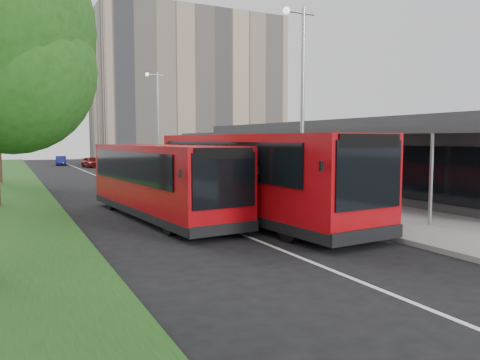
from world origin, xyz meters
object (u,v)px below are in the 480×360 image
Objects in this scene: bollard at (176,170)px; car_near at (92,162)px; lamp_post_near at (301,96)px; bus_second at (161,181)px; lamp_post_far at (157,117)px; litter_bin at (225,180)px; bus_main at (255,177)px; car_far at (61,161)px.

bollard is 0.32× the size of car_near.
lamp_post_near is 0.81× the size of bus_second.
lamp_post_far is 11.56m from litter_bin.
bus_second is at bearing 140.63° from bus_main.
bus_main reaches higher than bollard.
lamp_post_far reaches higher than car_far.
bus_second is 10.30m from litter_bin.
lamp_post_far is (0.00, 20.00, 0.00)m from lamp_post_near.
bollard is 24.94m from car_far.
bollard is (6.03, 15.98, -0.72)m from bus_second.
bollard is at bearing 75.68° from bus_main.
lamp_post_near is 0.71× the size of bus_main.
bus_main is 3.53× the size of car_far.
car_near is (-3.20, 18.01, -0.12)m from bollard.
bus_main reaches higher than litter_bin.
litter_bin is 0.27× the size of car_far.
car_near reaches higher than litter_bin.
car_near is (-2.65, 15.17, -4.14)m from lamp_post_far.
bus_second reaches higher than car_near.
lamp_post_near reaches higher than bus_second.
bus_main is 10.72m from litter_bin.
bus_main reaches higher than car_near.
bus_second reaches higher than car_far.
bus_main is 3.32× the size of car_near.
bus_main reaches higher than bus_second.
litter_bin is at bearing -87.68° from bollard.
lamp_post_far reaches higher than bollard.
lamp_post_far is at bearing 90.00° from lamp_post_near.
car_far is (-5.94, 32.21, -0.06)m from litter_bin.
bus_main is 18.31m from bollard.
bus_second is 40.29m from car_far.
lamp_post_near is at bearing -90.00° from lamp_post_far.
lamp_post_far reaches higher than litter_bin.
bollard is at bearing -90.54° from car_near.
lamp_post_far is 9.26× the size of litter_bin.
litter_bin is at bearing -75.52° from car_far.
bus_main is 10.36× the size of bollard.
car_near is (2.83, 33.99, -0.84)m from bus_second.
litter_bin is 0.79× the size of bollard.
bus_main is at bearing -96.92° from lamp_post_far.
bus_main is at bearing -99.72° from bollard.
lamp_post_near is 17.63m from bollard.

